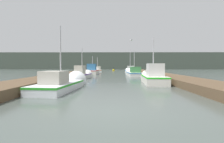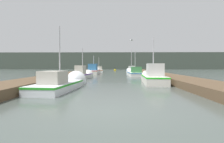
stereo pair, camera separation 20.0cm
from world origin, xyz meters
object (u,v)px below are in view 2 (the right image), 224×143
fishing_boat_1 (153,77)px  fishing_boat_5 (131,71)px  fishing_boat_3 (135,73)px  seagull_lead (131,40)px  fishing_boat_0 (64,83)px  channel_buoy (115,70)px  fishing_boat_2 (83,75)px  mooring_piling_0 (83,71)px  fishing_boat_6 (99,70)px  fishing_boat_4 (94,71)px  mooring_piling_1 (94,69)px

fishing_boat_1 → fishing_boat_5: (-0.20, 18.64, -0.11)m
fishing_boat_3 → seagull_lead: size_ratio=10.35×
fishing_boat_0 → channel_buoy: size_ratio=5.35×
fishing_boat_2 → mooring_piling_0: fishing_boat_2 is taller
channel_buoy → mooring_piling_0: bearing=-101.8°
fishing_boat_0 → fishing_boat_5: bearing=79.5°
fishing_boat_3 → fishing_boat_5: fishing_boat_5 is taller
fishing_boat_5 → mooring_piling_0: 11.95m
fishing_boat_2 → fishing_boat_5: bearing=69.3°
fishing_boat_3 → fishing_boat_6: bearing=113.8°
fishing_boat_0 → fishing_boat_3: (6.10, 13.99, 0.04)m
fishing_boat_2 → fishing_boat_6: fishing_boat_2 is taller
seagull_lead → fishing_boat_4: bearing=-163.7°
fishing_boat_3 → mooring_piling_0: 7.39m
fishing_boat_4 → channel_buoy: 16.64m
mooring_piling_0 → channel_buoy: size_ratio=1.15×
fishing_boat_5 → mooring_piling_1: 8.50m
fishing_boat_3 → seagull_lead: seagull_lead is taller
mooring_piling_1 → fishing_boat_1: bearing=-70.8°
fishing_boat_1 → seagull_lead: (-1.66, 2.02, 3.42)m
mooring_piling_0 → seagull_lead: size_ratio=2.28×
fishing_boat_1 → mooring_piling_0: 12.22m
fishing_boat_2 → fishing_boat_3: bearing=44.5°
fishing_boat_6 → channel_buoy: fishing_boat_6 is taller
mooring_piling_0 → channel_buoy: (4.44, 21.27, -0.47)m
fishing_boat_5 → channel_buoy: size_ratio=5.08×
fishing_boat_0 → mooring_piling_0: (-1.24, 13.19, 0.30)m
fishing_boat_0 → fishing_boat_1: 7.57m
fishing_boat_3 → fishing_boat_2: bearing=-143.4°
fishing_boat_4 → seagull_lead: size_ratio=11.01×
mooring_piling_0 → fishing_boat_5: bearing=50.5°
fishing_boat_1 → mooring_piling_1: bearing=113.1°
fishing_boat_4 → fishing_boat_5: (6.67, 4.23, -0.13)m
fishing_boat_1 → fishing_boat_2: (-6.94, 4.98, -0.08)m
channel_buoy → mooring_piling_1: bearing=-118.3°
seagull_lead → channel_buoy: bearing=176.9°
fishing_boat_0 → mooring_piling_0: 13.25m
fishing_boat_3 → mooring_piling_0: bearing=-176.1°
fishing_boat_0 → mooring_piling_1: (-1.25, 26.21, 0.27)m
mooring_piling_1 → channel_buoy: mooring_piling_1 is taller
fishing_boat_6 → seagull_lead: bearing=-81.9°
fishing_boat_4 → seagull_lead: 13.87m
fishing_boat_1 → fishing_boat_2: 8.54m
fishing_boat_0 → channel_buoy: (3.19, 34.45, -0.17)m
fishing_boat_0 → mooring_piling_0: size_ratio=4.66×
fishing_boat_5 → mooring_piling_1: fishing_boat_5 is taller
fishing_boat_2 → fishing_boat_1: bearing=-30.1°
fishing_boat_2 → fishing_boat_6: 18.38m
fishing_boat_0 → mooring_piling_1: size_ratio=4.92×
fishing_boat_3 → fishing_boat_0: bearing=-115.9°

